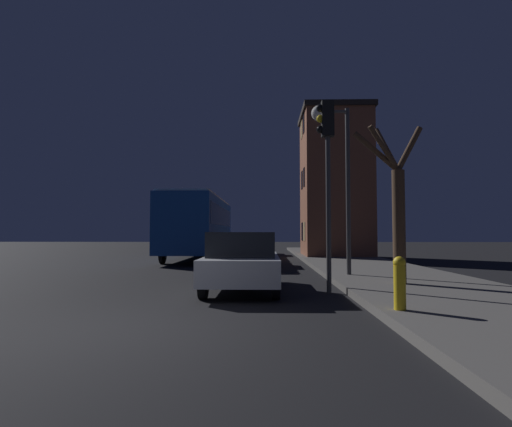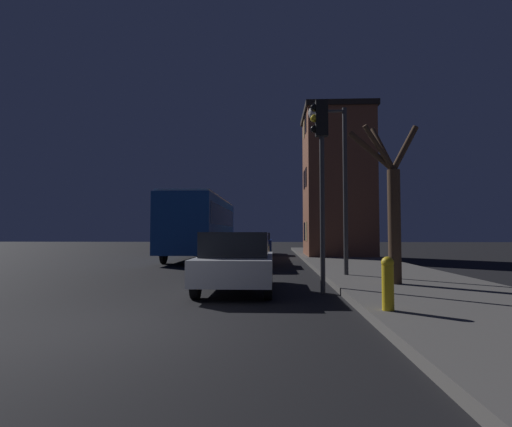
% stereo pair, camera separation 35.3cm
% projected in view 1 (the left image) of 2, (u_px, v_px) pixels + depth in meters
% --- Properties ---
extents(ground_plane, '(120.00, 120.00, 0.00)m').
position_uv_depth(ground_plane, '(136.00, 329.00, 6.10)').
color(ground_plane, black).
extents(brick_building, '(4.02, 4.56, 8.62)m').
position_uv_depth(brick_building, '(335.00, 183.00, 23.87)').
color(brick_building, brown).
rests_on(brick_building, sidewalk).
extents(streetlamp, '(1.22, 0.50, 5.40)m').
position_uv_depth(streetlamp, '(332.00, 147.00, 12.75)').
color(streetlamp, '#38383A').
rests_on(streetlamp, sidewalk).
extents(traffic_light, '(0.43, 0.24, 4.78)m').
position_uv_depth(traffic_light, '(327.00, 155.00, 9.92)').
color(traffic_light, '#38383A').
rests_on(traffic_light, ground).
extents(bare_tree, '(1.85, 1.26, 4.28)m').
position_uv_depth(bare_tree, '(396.00, 206.00, 10.46)').
color(bare_tree, '#473323').
rests_on(bare_tree, sidewalk).
extents(bus, '(2.59, 10.64, 3.44)m').
position_uv_depth(bus, '(200.00, 223.00, 22.55)').
color(bus, '#194793').
rests_on(bus, ground).
extents(car_near_lane, '(1.80, 4.11, 1.49)m').
position_uv_depth(car_near_lane, '(243.00, 260.00, 10.18)').
color(car_near_lane, '#B7BABF').
rests_on(car_near_lane, ground).
extents(car_mid_lane, '(1.72, 4.12, 1.41)m').
position_uv_depth(car_mid_lane, '(250.00, 249.00, 18.43)').
color(car_mid_lane, olive).
rests_on(car_mid_lane, ground).
extents(car_far_lane, '(1.78, 4.40, 1.49)m').
position_uv_depth(car_far_lane, '(256.00, 243.00, 27.16)').
color(car_far_lane, navy).
rests_on(car_far_lane, ground).
extents(fire_hydrant, '(0.21, 0.21, 0.91)m').
position_uv_depth(fire_hydrant, '(400.00, 282.00, 6.78)').
color(fire_hydrant, gold).
rests_on(fire_hydrant, sidewalk).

